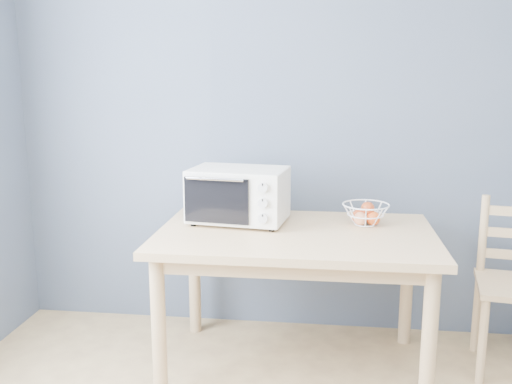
# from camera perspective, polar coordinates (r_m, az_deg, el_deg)

# --- Properties ---
(room) EXTENTS (4.01, 4.51, 2.61)m
(room) POSITION_cam_1_polar(r_m,az_deg,el_deg) (1.13, 13.66, -0.37)
(room) COLOR tan
(room) RESTS_ON ground
(dining_table) EXTENTS (1.40, 0.90, 0.75)m
(dining_table) POSITION_cam_1_polar(r_m,az_deg,el_deg) (2.93, 3.97, -5.84)
(dining_table) COLOR tan
(dining_table) RESTS_ON ground
(toaster_oven) EXTENTS (0.54, 0.41, 0.30)m
(toaster_oven) POSITION_cam_1_polar(r_m,az_deg,el_deg) (3.04, -2.13, -0.22)
(toaster_oven) COLOR white
(toaster_oven) RESTS_ON dining_table
(fruit_basket) EXTENTS (0.26, 0.26, 0.13)m
(fruit_basket) POSITION_cam_1_polar(r_m,az_deg,el_deg) (3.06, 10.88, -2.16)
(fruit_basket) COLOR white
(fruit_basket) RESTS_ON dining_table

